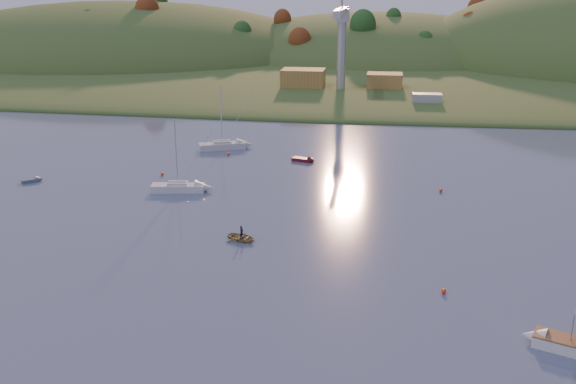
# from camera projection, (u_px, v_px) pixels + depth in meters

# --- Properties ---
(ground) EXTENTS (500.00, 500.00, 0.00)m
(ground) POSITION_uv_depth(u_px,v_px,m) (206.00, 355.00, 51.86)
(ground) COLOR #3D4D64
(ground) RESTS_ON ground
(far_shore) EXTENTS (620.00, 220.00, 1.50)m
(far_shore) POSITION_uv_depth(u_px,v_px,m) (355.00, 54.00, 267.91)
(far_shore) COLOR #304B1E
(far_shore) RESTS_ON ground
(shore_slope) EXTENTS (640.00, 150.00, 7.00)m
(shore_slope) POSITION_uv_depth(u_px,v_px,m) (344.00, 75.00, 206.85)
(shore_slope) COLOR #304B1E
(shore_slope) RESTS_ON ground
(hill_left) EXTENTS (170.00, 140.00, 44.00)m
(hill_left) POSITION_uv_depth(u_px,v_px,m) (122.00, 59.00, 252.58)
(hill_left) COLOR #304B1E
(hill_left) RESTS_ON ground
(hill_center) EXTENTS (140.00, 120.00, 36.00)m
(hill_center) POSITION_uv_depth(u_px,v_px,m) (378.00, 60.00, 247.69)
(hill_center) COLOR #304B1E
(hill_center) RESTS_ON ground
(hillside_trees) EXTENTS (280.00, 50.00, 32.00)m
(hillside_trees) POSITION_uv_depth(u_px,v_px,m) (348.00, 68.00, 225.64)
(hillside_trees) COLOR #1A4A1B
(hillside_trees) RESTS_ON ground
(wharf) EXTENTS (42.00, 16.00, 2.40)m
(wharf) POSITION_uv_depth(u_px,v_px,m) (353.00, 94.00, 165.37)
(wharf) COLOR slate
(wharf) RESTS_ON ground
(shed_west) EXTENTS (11.00, 8.00, 4.80)m
(shed_west) POSITION_uv_depth(u_px,v_px,m) (303.00, 78.00, 167.04)
(shed_west) COLOR #A57637
(shed_west) RESTS_ON wharf
(shed_east) EXTENTS (9.00, 7.00, 4.00)m
(shed_east) POSITION_uv_depth(u_px,v_px,m) (384.00, 81.00, 165.11)
(shed_east) COLOR #A57637
(shed_east) RESTS_ON wharf
(dock_crane) EXTENTS (3.20, 28.00, 20.30)m
(dock_crane) POSITION_uv_depth(u_px,v_px,m) (342.00, 31.00, 157.43)
(dock_crane) COLOR #B7B7BC
(dock_crane) RESTS_ON wharf
(fishing_boat) EXTENTS (6.84, 4.35, 4.19)m
(fishing_boat) POSITION_uv_depth(u_px,v_px,m) (565.00, 340.00, 52.30)
(fishing_boat) COLOR white
(fishing_boat) RESTS_ON ground
(sailboat_near) EXTENTS (7.85, 3.41, 10.54)m
(sailboat_near) POSITION_uv_depth(u_px,v_px,m) (178.00, 187.00, 92.15)
(sailboat_near) COLOR silver
(sailboat_near) RESTS_ON ground
(sailboat_far) EXTENTS (8.60, 5.45, 11.49)m
(sailboat_far) POSITION_uv_depth(u_px,v_px,m) (222.00, 145.00, 115.55)
(sailboat_far) COLOR silver
(sailboat_far) RESTS_ON ground
(canoe) EXTENTS (4.25, 3.66, 0.74)m
(canoe) POSITION_uv_depth(u_px,v_px,m) (242.00, 238.00, 74.68)
(canoe) COLOR #998B54
(canoe) RESTS_ON ground
(paddler) EXTENTS (0.55, 0.66, 1.56)m
(paddler) POSITION_uv_depth(u_px,v_px,m) (242.00, 234.00, 74.55)
(paddler) COLOR black
(paddler) RESTS_ON ground
(red_tender) EXTENTS (4.25, 2.49, 1.37)m
(red_tender) POSITION_uv_depth(u_px,v_px,m) (307.00, 160.00, 107.49)
(red_tender) COLOR #570C17
(red_tender) RESTS_ON ground
(grey_dinghy) EXTENTS (3.16, 2.83, 1.16)m
(grey_dinghy) POSITION_uv_depth(u_px,v_px,m) (35.00, 180.00, 96.94)
(grey_dinghy) COLOR slate
(grey_dinghy) RESTS_ON ground
(work_vessel) EXTENTS (15.97, 6.11, 4.06)m
(work_vessel) POSITION_uv_depth(u_px,v_px,m) (426.00, 105.00, 149.57)
(work_vessel) COLOR #505C69
(work_vessel) RESTS_ON ground
(buoy_0) EXTENTS (0.50, 0.50, 0.50)m
(buoy_0) POSITION_uv_depth(u_px,v_px,m) (444.00, 291.00, 62.04)
(buoy_0) COLOR #FF3E0D
(buoy_0) RESTS_ON ground
(buoy_1) EXTENTS (0.50, 0.50, 0.50)m
(buoy_1) POSITION_uv_depth(u_px,v_px,m) (441.00, 190.00, 92.04)
(buoy_1) COLOR #FF3E0D
(buoy_1) RESTS_ON ground
(buoy_2) EXTENTS (0.50, 0.50, 0.50)m
(buoy_2) POSITION_uv_depth(u_px,v_px,m) (162.00, 174.00, 99.96)
(buoy_2) COLOR #FF3E0D
(buoy_2) RESTS_ON ground
(buoy_3) EXTENTS (0.50, 0.50, 0.50)m
(buoy_3) POSITION_uv_depth(u_px,v_px,m) (228.00, 154.00, 111.54)
(buoy_3) COLOR #FF3E0D
(buoy_3) RESTS_ON ground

